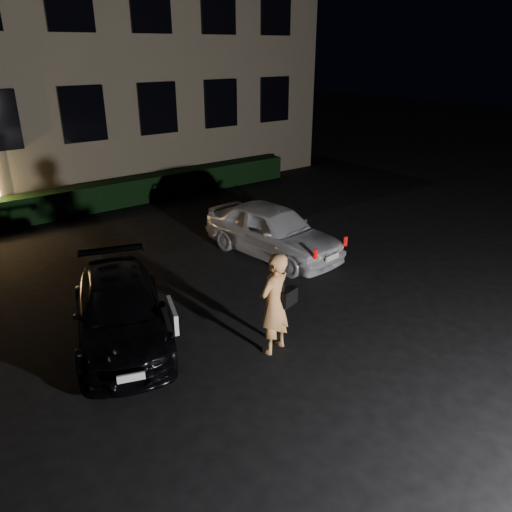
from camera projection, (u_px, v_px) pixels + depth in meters
ground at (327, 351)px, 8.81m from camera, size 80.00×80.00×0.00m
building at (30, 14)px, 17.43m from camera, size 20.00×8.11×12.00m
hedge at (99, 197)px, 16.31m from camera, size 15.00×0.70×0.85m
sedan at (120, 310)px, 9.02m from camera, size 2.74×4.15×1.12m
hatch at (272, 230)px, 12.63m from camera, size 2.01×4.05×1.33m
man at (275, 303)px, 8.49m from camera, size 0.84×0.60×1.84m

